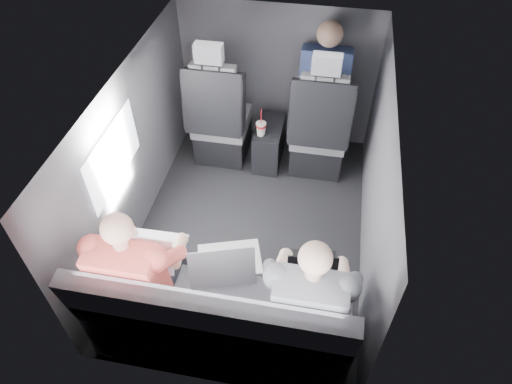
% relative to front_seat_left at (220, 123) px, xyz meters
% --- Properties ---
extents(floor, '(2.60, 2.60, 0.00)m').
position_rel_front_seat_left_xyz_m(floor, '(0.45, -0.84, -0.40)').
color(floor, black).
rests_on(floor, ground).
extents(ceiling, '(2.60, 2.60, 0.00)m').
position_rel_front_seat_left_xyz_m(ceiling, '(0.45, -0.84, 0.95)').
color(ceiling, '#B2B2AD').
rests_on(ceiling, panel_back).
extents(panel_left, '(0.02, 2.60, 1.35)m').
position_rel_front_seat_left_xyz_m(panel_left, '(-0.45, -0.84, 0.27)').
color(panel_left, '#56565B').
rests_on(panel_left, floor).
extents(panel_right, '(0.02, 2.60, 1.35)m').
position_rel_front_seat_left_xyz_m(panel_right, '(1.35, -0.84, 0.27)').
color(panel_right, '#56565B').
rests_on(panel_right, floor).
extents(panel_front, '(1.80, 0.02, 1.35)m').
position_rel_front_seat_left_xyz_m(panel_front, '(0.45, 0.46, 0.27)').
color(panel_front, '#56565B').
rests_on(panel_front, floor).
extents(panel_back, '(1.80, 0.02, 1.35)m').
position_rel_front_seat_left_xyz_m(panel_back, '(0.45, -2.14, 0.27)').
color(panel_back, '#56565B').
rests_on(panel_back, floor).
extents(side_window, '(0.02, 0.75, 0.42)m').
position_rel_front_seat_left_xyz_m(side_window, '(-0.43, -1.14, 0.50)').
color(side_window, white).
rests_on(side_window, panel_left).
extents(seatbelt, '(0.35, 0.11, 0.59)m').
position_rel_front_seat_left_xyz_m(seatbelt, '(0.90, -0.17, 0.40)').
color(seatbelt, black).
rests_on(seatbelt, front_seat_right).
extents(front_seat_left, '(0.52, 0.58, 1.26)m').
position_rel_front_seat_left_xyz_m(front_seat_left, '(0.00, 0.00, 0.00)').
color(front_seat_left, black).
rests_on(front_seat_left, floor).
extents(front_seat_right, '(0.52, 0.58, 1.26)m').
position_rel_front_seat_left_xyz_m(front_seat_right, '(0.90, 0.00, 0.00)').
color(front_seat_right, black).
rests_on(front_seat_right, floor).
extents(center_console, '(0.24, 0.48, 0.41)m').
position_rel_front_seat_left_xyz_m(center_console, '(0.45, 0.04, -0.20)').
color(center_console, black).
rests_on(center_console, floor).
extents(rear_bench, '(1.60, 0.57, 0.92)m').
position_rel_front_seat_left_xyz_m(rear_bench, '(0.45, -1.90, -0.09)').
color(rear_bench, slate).
rests_on(rear_bench, floor).
extents(soda_cup, '(0.09, 0.09, 0.27)m').
position_rel_front_seat_left_xyz_m(soda_cup, '(0.40, -0.10, 0.07)').
color(soda_cup, white).
rests_on(soda_cup, center_console).
extents(laptop_white, '(0.36, 0.34, 0.26)m').
position_rel_front_seat_left_xyz_m(laptop_white, '(-0.01, -1.67, 0.24)').
color(laptop_white, white).
rests_on(laptop_white, passenger_rear_left).
extents(laptop_silver, '(0.45, 0.45, 0.27)m').
position_rel_front_seat_left_xyz_m(laptop_silver, '(0.47, -1.67, 0.24)').
color(laptop_silver, '#A9A9AD').
rests_on(laptop_silver, rear_bench).
extents(laptop_black, '(0.32, 0.30, 0.21)m').
position_rel_front_seat_left_xyz_m(laptop_black, '(0.98, -1.60, 0.23)').
color(laptop_black, black).
rests_on(laptop_black, passenger_rear_right).
extents(passenger_rear_left, '(0.49, 0.61, 1.20)m').
position_rel_front_seat_left_xyz_m(passenger_rear_left, '(-0.04, -1.81, 0.22)').
color(passenger_rear_left, '#333338').
rests_on(passenger_rear_left, rear_bench).
extents(passenger_rear_right, '(0.49, 0.61, 1.20)m').
position_rel_front_seat_left_xyz_m(passenger_rear_right, '(0.98, -1.81, 0.22)').
color(passenger_rear_right, navy).
rests_on(passenger_rear_right, rear_bench).
extents(passenger_front_right, '(0.43, 0.43, 0.89)m').
position_rel_front_seat_left_xyz_m(passenger_front_right, '(0.89, 0.26, 0.36)').
color(passenger_front_right, navy).
rests_on(passenger_front_right, front_seat_right).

